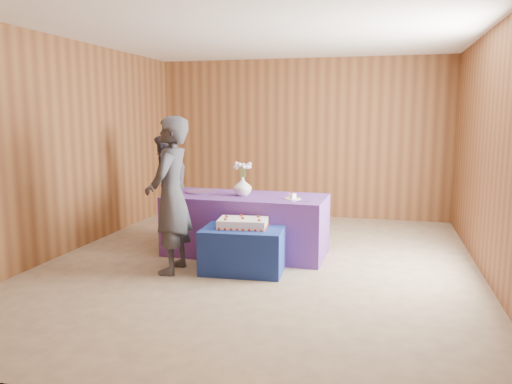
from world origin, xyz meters
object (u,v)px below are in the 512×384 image
(cake_table, at_px, (244,249))
(guest_right, at_px, (166,187))
(vase, at_px, (243,186))
(sheet_cake, at_px, (243,223))
(guest_left, at_px, (171,195))
(serving_table, at_px, (246,225))

(cake_table, height_order, guest_right, guest_right)
(cake_table, relative_size, vase, 3.83)
(sheet_cake, bearing_deg, guest_right, 136.16)
(guest_left, bearing_deg, vase, 144.44)
(guest_right, bearing_deg, sheet_cake, 16.33)
(cake_table, bearing_deg, vase, 103.34)
(serving_table, height_order, guest_right, guest_right)
(cake_table, height_order, vase, vase)
(vase, bearing_deg, sheet_cake, -74.06)
(cake_table, xyz_separation_m, guest_right, (-1.43, 1.08, 0.50))
(cake_table, xyz_separation_m, vase, (-0.20, 0.65, 0.62))
(serving_table, relative_size, guest_left, 1.15)
(vase, height_order, guest_right, guest_right)
(cake_table, distance_m, guest_left, 1.01)
(cake_table, relative_size, guest_right, 0.60)
(vase, xyz_separation_m, guest_left, (-0.57, -0.90, 0.00))
(cake_table, xyz_separation_m, guest_left, (-0.76, -0.25, 0.62))
(sheet_cake, distance_m, guest_left, 0.85)
(serving_table, relative_size, sheet_cake, 3.32)
(cake_table, bearing_deg, sheet_cake, -150.07)
(sheet_cake, bearing_deg, vase, 99.60)
(cake_table, bearing_deg, guest_right, 139.32)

